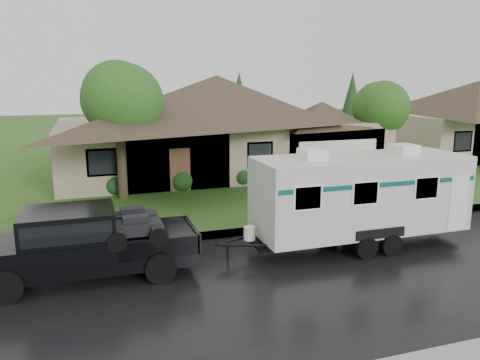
# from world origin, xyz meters

# --- Properties ---
(ground) EXTENTS (140.00, 140.00, 0.00)m
(ground) POSITION_xyz_m (0.00, 0.00, 0.00)
(ground) COLOR #2D591B
(ground) RESTS_ON ground
(road) EXTENTS (140.00, 8.00, 0.01)m
(road) POSITION_xyz_m (0.00, -2.00, 0.01)
(road) COLOR black
(road) RESTS_ON ground
(curb) EXTENTS (140.00, 0.50, 0.15)m
(curb) POSITION_xyz_m (0.00, 2.25, 0.07)
(curb) COLOR gray
(curb) RESTS_ON ground
(lawn) EXTENTS (140.00, 26.00, 0.15)m
(lawn) POSITION_xyz_m (0.00, 15.00, 0.07)
(lawn) COLOR #2D591B
(lawn) RESTS_ON ground
(house_main) EXTENTS (19.44, 10.80, 6.90)m
(house_main) POSITION_xyz_m (2.29, 13.84, 3.59)
(house_main) COLOR gray
(house_main) RESTS_ON lawn
(tree_left_green) EXTENTS (3.88, 3.88, 6.41)m
(tree_left_green) POSITION_xyz_m (-4.01, 8.44, 4.60)
(tree_left_green) COLOR #382B1E
(tree_left_green) RESTS_ON lawn
(tree_right_green) EXTENTS (3.31, 3.31, 5.48)m
(tree_right_green) POSITION_xyz_m (10.63, 9.94, 3.95)
(tree_right_green) COLOR #382B1E
(tree_right_green) RESTS_ON lawn
(shrub_row) EXTENTS (13.60, 1.00, 1.00)m
(shrub_row) POSITION_xyz_m (2.00, 9.30, 0.65)
(shrub_row) COLOR #143814
(shrub_row) RESTS_ON lawn
(pickup_truck) EXTENTS (6.04, 2.29, 2.01)m
(pickup_truck) POSITION_xyz_m (-5.76, -0.05, 1.08)
(pickup_truck) COLOR black
(pickup_truck) RESTS_ON ground
(travel_trailer) EXTENTS (7.45, 2.62, 3.34)m
(travel_trailer) POSITION_xyz_m (3.05, -0.05, 1.77)
(travel_trailer) COLOR beige
(travel_trailer) RESTS_ON ground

